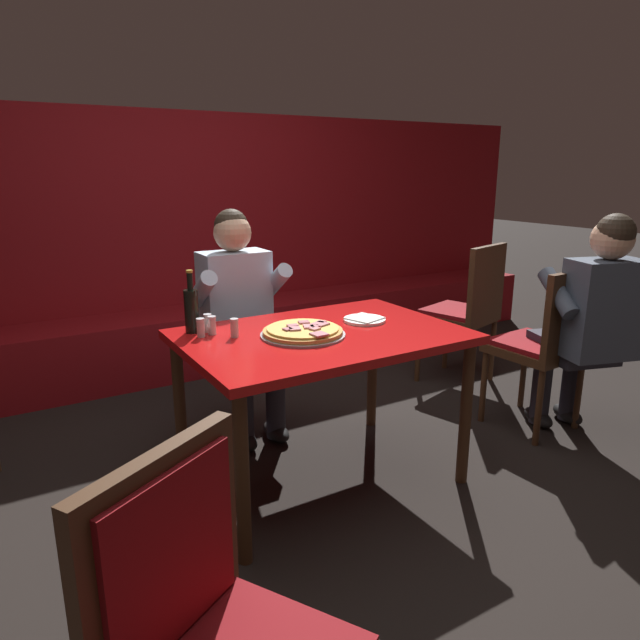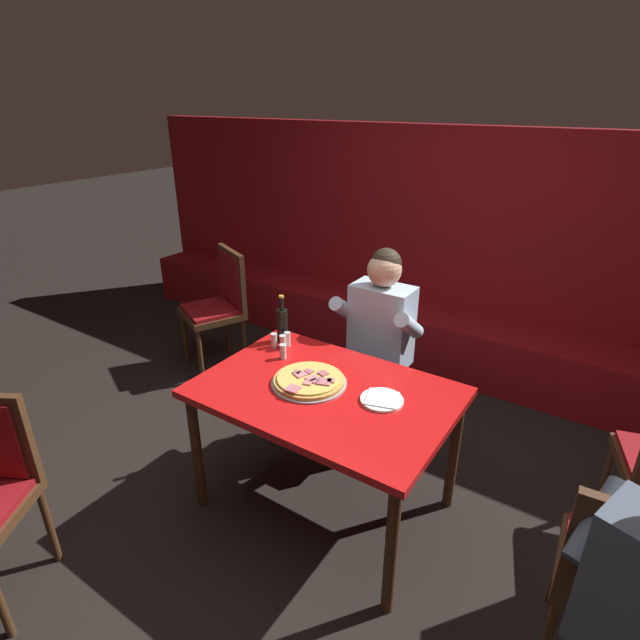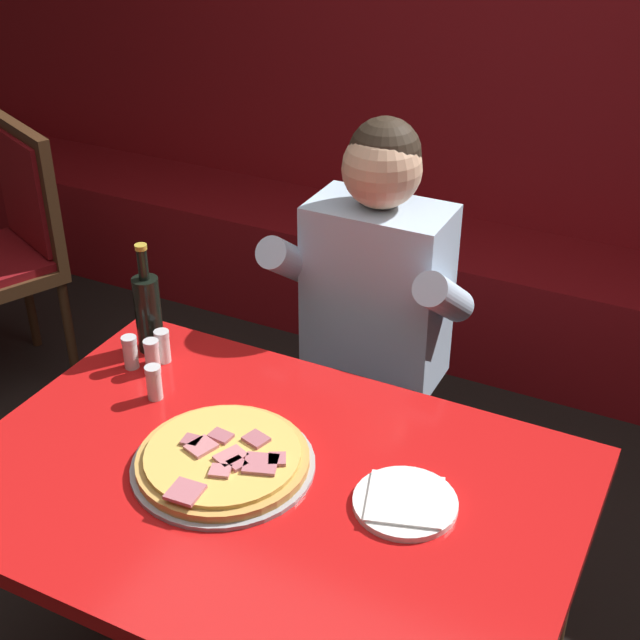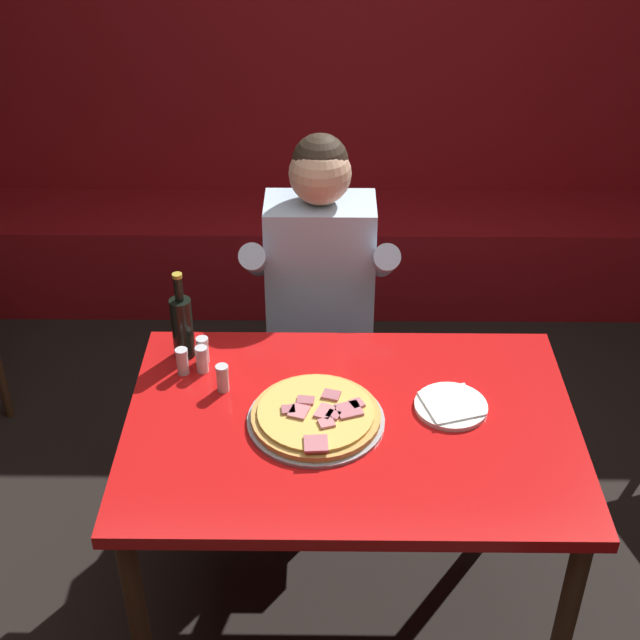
# 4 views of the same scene
# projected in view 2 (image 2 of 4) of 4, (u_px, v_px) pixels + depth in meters

# --- Properties ---
(ground_plane) EXTENTS (24.00, 24.00, 0.00)m
(ground_plane) POSITION_uv_depth(u_px,v_px,m) (325.00, 503.00, 2.82)
(ground_plane) COLOR black
(booth_wall_panel) EXTENTS (6.80, 0.16, 1.90)m
(booth_wall_panel) POSITION_uv_depth(u_px,v_px,m) (470.00, 250.00, 4.08)
(booth_wall_panel) COLOR maroon
(booth_wall_panel) RESTS_ON ground_plane
(booth_bench) EXTENTS (6.46, 0.48, 0.46)m
(booth_bench) POSITION_uv_depth(u_px,v_px,m) (447.00, 343.00, 4.13)
(booth_bench) COLOR maroon
(booth_bench) RESTS_ON ground_plane
(main_dining_table) EXTENTS (1.27, 0.87, 0.75)m
(main_dining_table) POSITION_uv_depth(u_px,v_px,m) (325.00, 403.00, 2.54)
(main_dining_table) COLOR #422816
(main_dining_table) RESTS_ON ground_plane
(pizza) EXTENTS (0.39, 0.39, 0.05)m
(pizza) POSITION_uv_depth(u_px,v_px,m) (309.00, 380.00, 2.55)
(pizza) COLOR #9E9EA3
(pizza) RESTS_ON main_dining_table
(plate_white_paper) EXTENTS (0.21, 0.21, 0.02)m
(plate_white_paper) POSITION_uv_depth(u_px,v_px,m) (382.00, 400.00, 2.41)
(plate_white_paper) COLOR white
(plate_white_paper) RESTS_ON main_dining_table
(beer_bottle) EXTENTS (0.07, 0.07, 0.29)m
(beer_bottle) POSITION_uv_depth(u_px,v_px,m) (282.00, 324.00, 2.96)
(beer_bottle) COLOR black
(beer_bottle) RESTS_ON main_dining_table
(shaker_black_pepper) EXTENTS (0.04, 0.04, 0.09)m
(shaker_black_pepper) POSITION_uv_depth(u_px,v_px,m) (274.00, 341.00, 2.91)
(shaker_black_pepper) COLOR silver
(shaker_black_pepper) RESTS_ON main_dining_table
(shaker_red_pepper_flakes) EXTENTS (0.04, 0.04, 0.09)m
(shaker_red_pepper_flakes) POSITION_uv_depth(u_px,v_px,m) (287.00, 340.00, 2.93)
(shaker_red_pepper_flakes) COLOR silver
(shaker_red_pepper_flakes) RESTS_ON main_dining_table
(shaker_oregano) EXTENTS (0.04, 0.04, 0.09)m
(shaker_oregano) POSITION_uv_depth(u_px,v_px,m) (283.00, 343.00, 2.89)
(shaker_oregano) COLOR silver
(shaker_oregano) RESTS_ON main_dining_table
(shaker_parmesan) EXTENTS (0.04, 0.04, 0.09)m
(shaker_parmesan) POSITION_uv_depth(u_px,v_px,m) (283.00, 352.00, 2.79)
(shaker_parmesan) COLOR silver
(shaker_parmesan) RESTS_ON main_dining_table
(diner_seated_blue_shirt) EXTENTS (0.53, 0.53, 1.27)m
(diner_seated_blue_shirt) POSITION_uv_depth(u_px,v_px,m) (375.00, 340.00, 3.12)
(diner_seated_blue_shirt) COLOR black
(diner_seated_blue_shirt) RESTS_ON ground_plane
(dining_chair_near_right) EXTENTS (0.58, 0.58, 0.99)m
(dining_chair_near_right) POSITION_uv_depth(u_px,v_px,m) (220.00, 301.00, 4.06)
(dining_chair_near_right) COLOR #422816
(dining_chair_near_right) RESTS_ON ground_plane
(dining_chair_near_left) EXTENTS (0.47, 0.47, 0.96)m
(dining_chair_near_left) POSITION_uv_depth(u_px,v_px,m) (627.00, 578.00, 1.74)
(dining_chair_near_left) COLOR #422816
(dining_chair_near_left) RESTS_ON ground_plane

